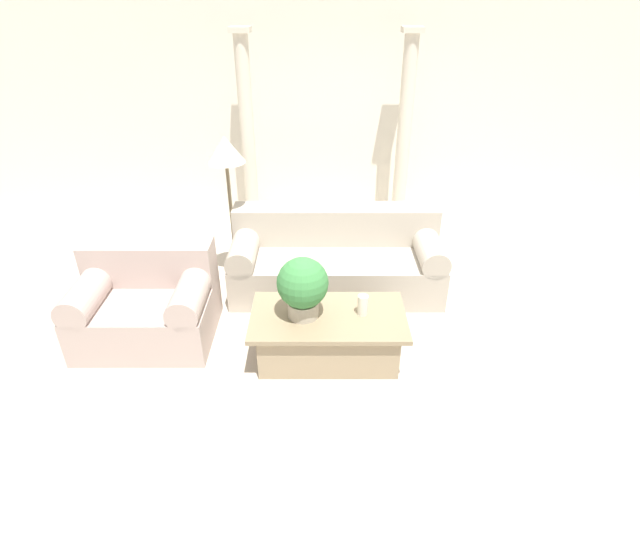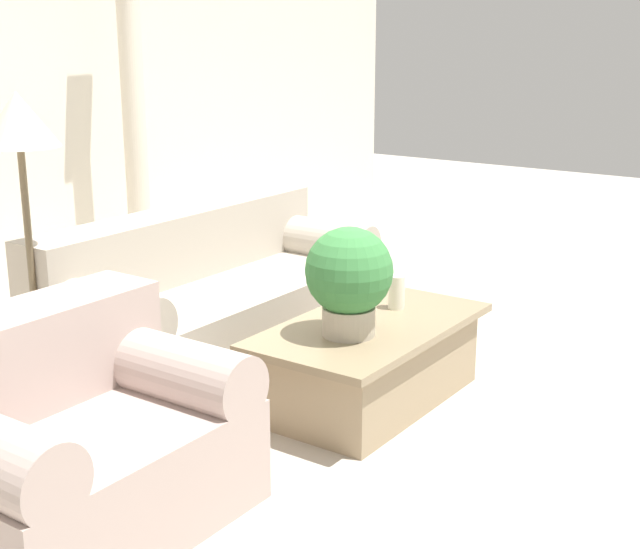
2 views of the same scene
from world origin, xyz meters
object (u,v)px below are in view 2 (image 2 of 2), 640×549
at_px(sofa_long, 211,296).
at_px(floor_lamp, 20,141).
at_px(coffee_table, 370,362).
at_px(loveseat, 69,438).
at_px(potted_plant, 349,276).

relative_size(sofa_long, floor_lamp, 1.37).
distance_m(coffee_table, floor_lamp, 2.02).
relative_size(sofa_long, loveseat, 1.83).
height_order(sofa_long, potted_plant, potted_plant).
relative_size(loveseat, coffee_table, 0.90).
bearing_deg(coffee_table, sofa_long, 85.11).
height_order(loveseat, potted_plant, potted_plant).
distance_m(potted_plant, floor_lamp, 1.69).
xyz_separation_m(sofa_long, potted_plant, (-0.31, -1.18, 0.38)).
bearing_deg(sofa_long, potted_plant, -104.83).
relative_size(sofa_long, potted_plant, 4.05).
xyz_separation_m(sofa_long, loveseat, (-1.75, -0.84, 0.02)).
distance_m(sofa_long, floor_lamp, 1.50).
bearing_deg(loveseat, floor_lamp, 57.43).
xyz_separation_m(sofa_long, coffee_table, (-0.10, -1.17, -0.12)).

